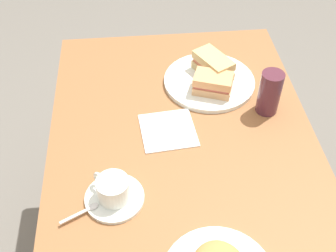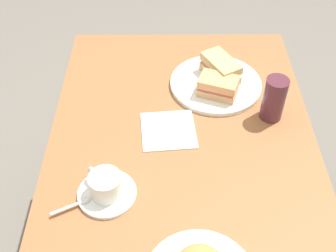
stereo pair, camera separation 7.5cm
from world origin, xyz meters
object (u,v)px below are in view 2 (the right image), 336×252
at_px(spoon, 77,203).
at_px(coffee_saucer, 107,194).
at_px(coffee_cup, 105,184).
at_px(drinking_glass, 274,99).
at_px(sandwich_plate, 216,84).
at_px(sandwich_front, 221,68).
at_px(dining_table, 182,169).
at_px(sandwich_back, 218,86).
at_px(napkin, 168,130).

bearing_deg(spoon, coffee_saucer, -63.08).
relative_size(coffee_cup, spoon, 0.97).
bearing_deg(drinking_glass, coffee_cup, 121.54).
height_order(sandwich_plate, sandwich_front, sandwich_front).
relative_size(dining_table, drinking_glass, 8.23).
bearing_deg(sandwich_back, sandwich_plate, 0.21).
relative_size(sandwich_back, napkin, 0.87).
xyz_separation_m(coffee_saucer, spoon, (-0.03, 0.07, 0.01)).
height_order(coffee_saucer, coffee_cup, coffee_cup).
bearing_deg(napkin, sandwich_plate, -37.16).
bearing_deg(dining_table, spoon, 125.36).
bearing_deg(coffee_cup, napkin, -35.07).
distance_m(sandwich_plate, drinking_glass, 0.21).
xyz_separation_m(sandwich_back, spoon, (-0.39, 0.37, -0.03)).
bearing_deg(coffee_saucer, sandwich_back, -39.77).
height_order(sandwich_back, coffee_saucer, sandwich_back).
height_order(coffee_saucer, napkin, coffee_saucer).
bearing_deg(drinking_glass, sandwich_back, 60.24).
bearing_deg(sandwich_plate, sandwich_front, -26.06).
xyz_separation_m(coffee_cup, drinking_glass, (0.28, -0.45, 0.03)).
distance_m(sandwich_plate, coffee_cup, 0.51).
bearing_deg(spoon, sandwich_back, -42.92).
xyz_separation_m(napkin, drinking_glass, (0.06, -0.30, 0.07)).
relative_size(dining_table, coffee_cup, 12.19).
bearing_deg(coffee_cup, drinking_glass, -58.46).
xyz_separation_m(dining_table, sandwich_front, (0.30, -0.12, 0.13)).
relative_size(sandwich_front, napkin, 0.99).
bearing_deg(dining_table, napkin, 28.95).
bearing_deg(drinking_glass, sandwich_plate, 46.83).
bearing_deg(sandwich_back, coffee_cup, 140.01).
bearing_deg(dining_table, drinking_glass, -63.50).
height_order(sandwich_back, napkin, sandwich_back).
height_order(sandwich_back, drinking_glass, drinking_glass).
distance_m(spoon, napkin, 0.33).
bearing_deg(sandwich_front, napkin, 144.13).
distance_m(sandwich_back, napkin, 0.21).
xyz_separation_m(sandwich_plate, drinking_glass, (-0.14, -0.15, 0.06)).
height_order(spoon, drinking_glass, drinking_glass).
bearing_deg(sandwich_plate, sandwich_back, -179.79).
distance_m(sandwich_front, spoon, 0.61).
bearing_deg(spoon, sandwich_plate, -39.27).
height_order(coffee_cup, napkin, coffee_cup).
bearing_deg(sandwich_front, dining_table, 157.18).
bearing_deg(coffee_saucer, spoon, 116.92).
distance_m(dining_table, sandwich_plate, 0.30).
height_order(dining_table, sandwich_front, sandwich_front).
relative_size(sandwich_plate, sandwich_back, 2.17).
height_order(coffee_cup, drinking_glass, drinking_glass).
distance_m(coffee_saucer, coffee_cup, 0.04).
relative_size(sandwich_front, coffee_cup, 1.64).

